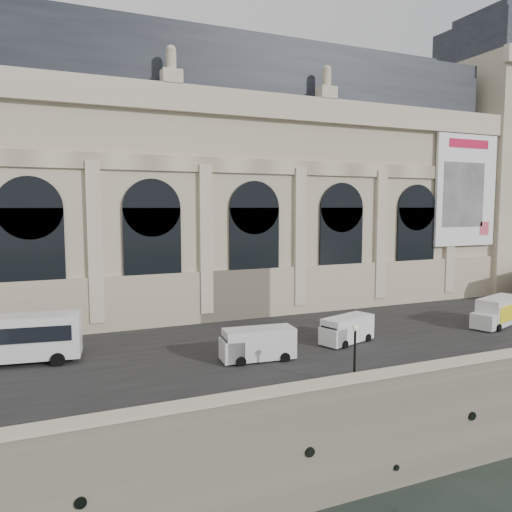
% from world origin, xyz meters
% --- Properties ---
extents(ground, '(260.00, 260.00, 0.00)m').
position_xyz_m(ground, '(0.00, 0.00, 0.00)').
color(ground, black).
rests_on(ground, ground).
extents(quay, '(160.00, 70.00, 6.00)m').
position_xyz_m(quay, '(0.00, 35.00, 3.00)').
color(quay, gray).
rests_on(quay, ground).
extents(street, '(160.00, 24.00, 0.06)m').
position_xyz_m(street, '(0.00, 14.00, 6.03)').
color(street, '#2D2D2D').
rests_on(street, quay).
extents(parapet, '(160.00, 1.40, 1.21)m').
position_xyz_m(parapet, '(0.00, 0.60, 6.62)').
color(parapet, gray).
rests_on(parapet, quay).
extents(museum, '(69.00, 18.70, 29.10)m').
position_xyz_m(museum, '(-5.98, 30.86, 19.72)').
color(museum, beige).
rests_on(museum, quay).
extents(clock_pavilion, '(13.00, 14.72, 36.70)m').
position_xyz_m(clock_pavilion, '(34.00, 27.93, 23.42)').
color(clock_pavilion, beige).
rests_on(clock_pavilion, quay).
extents(van_b, '(5.28, 3.33, 2.20)m').
position_xyz_m(van_b, '(-0.82, 10.51, 7.12)').
color(van_b, white).
rests_on(van_b, quay).
extents(van_c, '(5.50, 2.62, 2.37)m').
position_xyz_m(van_c, '(-9.37, 9.24, 7.21)').
color(van_c, silver).
rests_on(van_c, quay).
extents(box_truck, '(6.93, 4.09, 2.67)m').
position_xyz_m(box_truck, '(15.56, 9.99, 7.34)').
color(box_truck, silver).
rests_on(box_truck, quay).
extents(lamp_right, '(0.40, 0.40, 3.97)m').
position_xyz_m(lamp_right, '(-5.84, 1.88, 7.98)').
color(lamp_right, black).
rests_on(lamp_right, quay).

